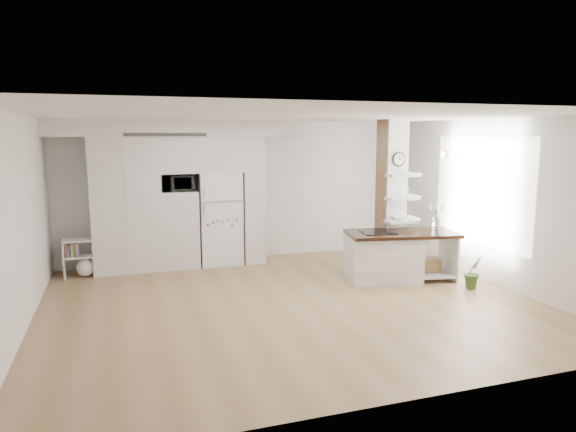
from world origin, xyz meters
name	(u,v)px	position (x,y,z in m)	size (l,w,h in m)	color
floor	(291,303)	(0.00, 0.00, 0.00)	(7.00, 6.00, 0.01)	#A17B57
room	(291,176)	(0.00, 0.00, 1.86)	(7.04, 6.04, 2.72)	white
cabinet_wall	(169,187)	(-1.45, 2.67, 1.51)	(4.00, 0.71, 2.70)	silver
refrigerator	(219,218)	(-0.53, 2.68, 0.88)	(0.78, 0.69, 1.75)	white
column	(397,197)	(2.38, 1.13, 1.35)	(0.69, 0.90, 2.70)	silver
window	(481,191)	(3.48, 0.30, 1.50)	(2.40, 2.40, 0.00)	white
pendant_light	(393,156)	(1.70, 0.15, 2.12)	(0.12, 0.12, 0.10)	white
kitchen_island	(389,255)	(1.98, 0.65, 0.43)	(1.95, 1.19, 1.39)	silver
bookshelf	(82,260)	(-2.98, 2.50, 0.29)	(0.57, 0.35, 0.66)	silver
floor_plant_a	(473,272)	(3.00, -0.22, 0.27)	(0.29, 0.24, 0.53)	#3B692A
floor_plant_b	(412,249)	(3.00, 1.58, 0.26)	(0.29, 0.29, 0.53)	#3B692A
microwave	(178,183)	(-1.27, 2.62, 1.57)	(0.54, 0.37, 0.30)	#2D2D2D
shelf_plant	(405,186)	(2.63, 1.30, 1.52)	(0.27, 0.23, 0.30)	#3B692A
decor_bowl	(399,218)	(2.30, 0.90, 1.00)	(0.22, 0.22, 0.05)	white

